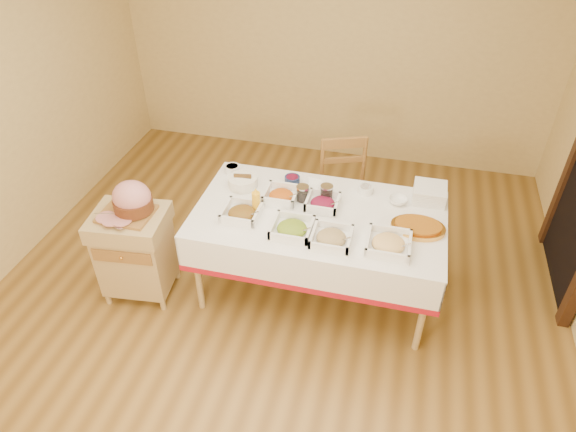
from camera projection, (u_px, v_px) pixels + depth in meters
The scene contains 22 objects.
room_shell at pixel (266, 166), 3.23m from camera, with size 5.00×5.00×5.00m.
dining_table at pixel (318, 230), 3.83m from camera, with size 1.82×1.02×0.76m.
butcher_cart at pixel (135, 249), 3.91m from camera, with size 0.58×0.50×0.76m.
dining_chair at pixel (345, 193), 4.41m from camera, with size 0.54×0.53×0.95m.
ham_on_board at pixel (131, 201), 3.66m from camera, with size 0.40×0.38×0.26m.
serving_dish_a at pixel (242, 213), 3.67m from camera, with size 0.27×0.26×0.11m.
serving_dish_b at pixel (292, 228), 3.53m from camera, with size 0.28×0.28×0.11m.
serving_dish_c at pixel (331, 238), 3.45m from camera, with size 0.27×0.27×0.11m.
serving_dish_d at pixel (389, 243), 3.40m from camera, with size 0.29×0.29×0.11m.
serving_dish_e at pixel (281, 195), 3.85m from camera, with size 0.26×0.25×0.12m.
serving_dish_f at pixel (323, 203), 3.77m from camera, with size 0.25×0.24×0.11m.
small_bowl_left at pixel (232, 168), 4.16m from camera, with size 0.12×0.12×0.06m.
small_bowl_mid at pixel (292, 179), 4.04m from camera, with size 0.12×0.12×0.05m.
small_bowl_right at pixel (366, 189), 3.92m from camera, with size 0.11×0.11×0.06m.
bowl_white_imported at pixel (312, 185), 3.98m from camera, with size 0.16×0.16×0.04m, color white.
bowl_small_imported at pixel (398, 200), 3.82m from camera, with size 0.14×0.14×0.04m, color white.
preserve_jar_left at pixel (303, 194), 3.83m from camera, with size 0.10×0.10×0.12m.
preserve_jar_right at pixel (327, 193), 3.83m from camera, with size 0.10×0.10×0.12m.
mustard_bottle at pixel (256, 201), 3.71m from camera, with size 0.06×0.06×0.19m.
bread_basket at pixel (243, 182), 3.98m from camera, with size 0.23×0.23×0.10m.
plate_stack at pixel (429, 193), 3.83m from camera, with size 0.24×0.24×0.12m.
brass_platter at pixel (418, 227), 3.56m from camera, with size 0.38×0.27×0.05m.
Camera 1 is at (0.81, -2.64, 3.00)m, focal length 32.00 mm.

